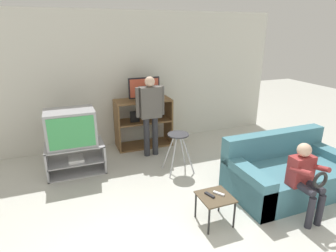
# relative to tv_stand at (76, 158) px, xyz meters

# --- Properties ---
(wall_back) EXTENTS (6.40, 0.06, 2.60)m
(wall_back) POSITION_rel_tv_stand_xyz_m (1.16, 0.97, 1.06)
(wall_back) COLOR silver
(wall_back) RESTS_ON ground_plane
(tv_stand) EXTENTS (0.92, 0.57, 0.49)m
(tv_stand) POSITION_rel_tv_stand_xyz_m (0.00, 0.00, 0.00)
(tv_stand) COLOR #A8A8AD
(tv_stand) RESTS_ON ground_plane
(television_main) EXTENTS (0.76, 0.53, 0.58)m
(television_main) POSITION_rel_tv_stand_xyz_m (-0.02, 0.01, 0.53)
(television_main) COLOR #9E9EA3
(television_main) RESTS_ON tv_stand
(media_shelf) EXTENTS (1.09, 0.48, 0.96)m
(media_shelf) POSITION_rel_tv_stand_xyz_m (1.36, 0.66, 0.25)
(media_shelf) COLOR brown
(media_shelf) RESTS_ON ground_plane
(television_flat) EXTENTS (0.61, 0.20, 0.43)m
(television_flat) POSITION_rel_tv_stand_xyz_m (1.39, 0.63, 0.93)
(television_flat) COLOR black
(television_flat) RESTS_ON media_shelf
(folding_stool) EXTENTS (0.45, 0.39, 0.67)m
(folding_stool) POSITION_rel_tv_stand_xyz_m (1.58, -0.60, 0.30)
(folding_stool) COLOR #B7B7BC
(folding_stool) RESTS_ON ground_plane
(snack_table) EXTENTS (0.39, 0.39, 0.37)m
(snack_table) POSITION_rel_tv_stand_xyz_m (1.48, -1.98, 0.08)
(snack_table) COLOR brown
(snack_table) RESTS_ON ground_plane
(remote_control_black) EXTENTS (0.08, 0.15, 0.02)m
(remote_control_black) POSITION_rel_tv_stand_xyz_m (1.42, -1.95, 0.14)
(remote_control_black) COLOR #232328
(remote_control_black) RESTS_ON snack_table
(remote_control_white) EXTENTS (0.11, 0.14, 0.02)m
(remote_control_white) POSITION_rel_tv_stand_xyz_m (1.54, -1.96, 0.14)
(remote_control_white) COLOR silver
(remote_control_white) RESTS_ON snack_table
(couch) EXTENTS (1.75, 0.97, 0.79)m
(couch) POSITION_rel_tv_stand_xyz_m (2.85, -1.70, 0.03)
(couch) COLOR teal
(couch) RESTS_ON ground_plane
(person_standing_adult) EXTENTS (0.53, 0.20, 1.48)m
(person_standing_adult) POSITION_rel_tv_stand_xyz_m (1.36, 0.17, 0.65)
(person_standing_adult) COLOR #2D2D33
(person_standing_adult) RESTS_ON ground_plane
(person_seated_child) EXTENTS (0.33, 0.43, 0.96)m
(person_seated_child) POSITION_rel_tv_stand_xyz_m (2.56, -2.26, 0.33)
(person_seated_child) COLOR #2D2D38
(person_seated_child) RESTS_ON ground_plane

